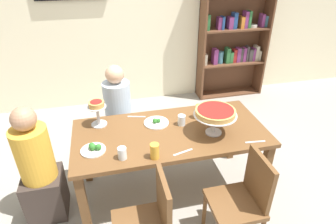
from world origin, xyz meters
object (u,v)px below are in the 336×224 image
(dining_table, at_px, (170,139))
(salad_plate_near_diner, at_px, (156,122))
(chair_near_right, at_px, (243,198))
(water_glass_clear_near, at_px, (122,153))
(diner_head_west, at_px, (40,173))
(water_glass_clear_far, at_px, (182,120))
(beer_glass_amber_short, at_px, (199,112))
(bookshelf, at_px, (236,28))
(personal_pizza_stand, at_px, (97,109))
(cutlery_fork_far, at_px, (255,142))
(diner_far_left, at_px, (119,119))
(salad_plate_far_diner, at_px, (93,149))
(chair_near_left, at_px, (149,221))
(cutlery_knife_near, at_px, (137,117))
(deep_dish_pizza_stand, at_px, (215,113))
(cutlery_fork_near, at_px, (223,110))
(beer_glass_amber_tall, at_px, (155,151))
(cutlery_knife_far, at_px, (183,152))

(dining_table, relative_size, salad_plate_near_diner, 7.42)
(chair_near_right, bearing_deg, water_glass_clear_near, 66.02)
(diner_head_west, distance_m, water_glass_clear_far, 1.36)
(diner_head_west, xyz_separation_m, chair_near_right, (1.62, -0.68, -0.01))
(beer_glass_amber_short, bearing_deg, bookshelf, 56.68)
(personal_pizza_stand, bearing_deg, cutlery_fork_far, -24.57)
(diner_far_left, relative_size, water_glass_clear_far, 11.29)
(salad_plate_far_diner, relative_size, cutlery_fork_far, 1.16)
(chair_near_left, bearing_deg, cutlery_knife_near, -3.75)
(water_glass_clear_near, xyz_separation_m, cutlery_knife_near, (0.20, 0.62, -0.05))
(deep_dish_pizza_stand, height_order, salad_plate_far_diner, deep_dish_pizza_stand)
(water_glass_clear_far, xyz_separation_m, cutlery_fork_near, (0.50, 0.16, -0.05))
(dining_table, distance_m, diner_far_left, 0.87)
(beer_glass_amber_tall, xyz_separation_m, water_glass_clear_near, (-0.25, 0.05, -0.01))
(diner_head_west, height_order, water_glass_clear_near, diner_head_west)
(water_glass_clear_near, height_order, cutlery_knife_near, water_glass_clear_near)
(diner_head_west, xyz_separation_m, cutlery_knife_far, (1.22, -0.32, 0.25))
(salad_plate_far_diner, xyz_separation_m, water_glass_clear_near, (0.23, -0.15, 0.03))
(diner_far_left, bearing_deg, bookshelf, 122.88)
(chair_near_left, xyz_separation_m, cutlery_knife_far, (0.37, 0.41, 0.26))
(bookshelf, distance_m, beer_glass_amber_tall, 2.95)
(water_glass_clear_near, distance_m, cutlery_knife_near, 0.65)
(diner_far_left, xyz_separation_m, water_glass_clear_far, (0.56, -0.65, 0.30))
(cutlery_fork_near, distance_m, cutlery_knife_near, 0.90)
(beer_glass_amber_tall, xyz_separation_m, cutlery_fork_near, (0.84, 0.58, -0.06))
(chair_near_left, height_order, cutlery_fork_far, chair_near_left)
(personal_pizza_stand, distance_m, cutlery_fork_near, 1.28)
(cutlery_knife_far, bearing_deg, beer_glass_amber_tall, 167.36)
(water_glass_clear_far, bearing_deg, chair_near_left, -119.78)
(diner_far_left, height_order, beer_glass_amber_tall, diner_far_left)
(chair_near_left, distance_m, salad_plate_near_diner, 0.97)
(dining_table, bearing_deg, salad_plate_far_diner, -169.16)
(cutlery_fork_far, bearing_deg, cutlery_fork_near, 101.85)
(salad_plate_near_diner, bearing_deg, beer_glass_amber_tall, -102.67)
(chair_near_left, bearing_deg, beer_glass_amber_short, -36.66)
(dining_table, height_order, personal_pizza_stand, personal_pizza_stand)
(diner_far_left, xyz_separation_m, salad_plate_near_diner, (0.33, -0.57, 0.26))
(diner_head_west, distance_m, cutlery_knife_near, 1.01)
(salad_plate_far_diner, xyz_separation_m, water_glass_clear_far, (0.82, 0.22, 0.03))
(cutlery_knife_far, bearing_deg, water_glass_clear_far, 60.86)
(cutlery_knife_far, bearing_deg, cutlery_fork_near, 28.70)
(dining_table, height_order, cutlery_knife_far, cutlery_knife_far)
(chair_near_left, distance_m, chair_near_right, 0.77)
(diner_far_left, bearing_deg, diner_head_west, -45.72)
(diner_head_west, height_order, chair_near_left, diner_head_west)
(chair_near_right, bearing_deg, cutlery_knife_near, 34.57)
(deep_dish_pizza_stand, xyz_separation_m, water_glass_clear_far, (-0.25, 0.20, -0.16))
(cutlery_knife_near, bearing_deg, cutlery_knife_far, 129.83)
(personal_pizza_stand, bearing_deg, beer_glass_amber_short, -5.90)
(salad_plate_near_diner, distance_m, water_glass_clear_far, 0.25)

